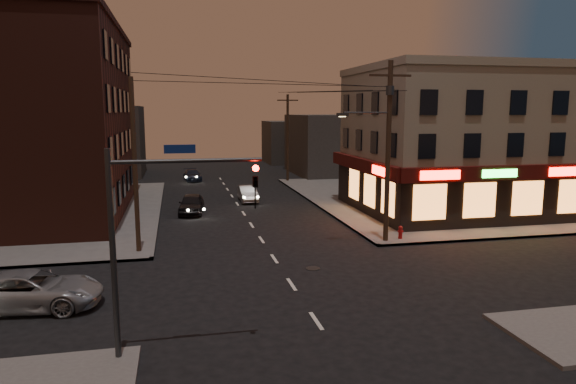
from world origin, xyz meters
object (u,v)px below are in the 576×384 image
object	(u,v)px
sedan_far	(192,175)
sedan_near	(192,204)
sedan_mid	(248,194)
suv_cross	(31,290)
fire_hydrant	(400,232)

from	to	relation	value
sedan_far	sedan_near	bearing A→B (deg)	-97.26
sedan_mid	suv_cross	bearing A→B (deg)	-117.47
suv_cross	sedan_mid	xyz separation A→B (m)	(11.26, 21.63, -0.08)
suv_cross	sedan_mid	bearing A→B (deg)	-20.99
sedan_far	fire_hydrant	distance (m)	31.12
suv_cross	sedan_near	size ratio (longest dim) A/B	1.24
sedan_mid	fire_hydrant	xyz separation A→B (m)	(6.79, -15.08, -0.08)
sedan_mid	sedan_far	world-z (taller)	sedan_mid
sedan_near	sedan_mid	xyz separation A→B (m)	(4.74, 4.27, -0.07)
suv_cross	sedan_near	distance (m)	18.55
suv_cross	sedan_mid	distance (m)	24.39
suv_cross	sedan_far	xyz separation A→B (m)	(7.19, 35.71, -0.13)
suv_cross	sedan_near	bearing A→B (deg)	-14.08
sedan_near	sedan_far	distance (m)	18.36
sedan_mid	sedan_far	bearing A→B (deg)	106.14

